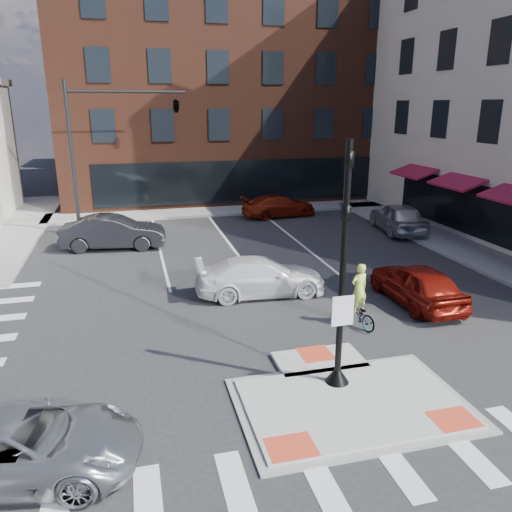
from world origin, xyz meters
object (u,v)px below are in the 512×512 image
object	(u,v)px
bg_car_red	(279,206)
cyclist	(358,305)
red_sedan	(417,284)
silver_suv	(16,445)
bg_car_dark	(113,232)
white_pickup	(260,276)
bg_car_silver	(398,217)

from	to	relation	value
bg_car_red	cyclist	xyz separation A→B (m)	(-2.25, -16.07, 0.02)
red_sedan	bg_car_red	distance (m)	14.87
silver_suv	bg_car_dark	xyz separation A→B (m)	(1.51, 15.73, 0.17)
white_pickup	bg_car_silver	bearing A→B (deg)	-50.71
white_pickup	bg_car_silver	world-z (taller)	bg_car_silver
silver_suv	white_pickup	size ratio (longest dim) A/B	0.97
bg_car_silver	cyclist	world-z (taller)	cyclist
bg_car_silver	silver_suv	bearing A→B (deg)	50.95
red_sedan	white_pickup	xyz separation A→B (m)	(-5.13, 2.22, -0.03)
bg_car_dark	silver_suv	bearing A→B (deg)	-178.81
bg_car_silver	bg_car_red	xyz separation A→B (m)	(-5.20, 5.39, -0.14)
bg_car_silver	white_pickup	bearing A→B (deg)	45.09
silver_suv	bg_car_red	distance (m)	23.60
cyclist	bg_car_dark	bearing A→B (deg)	-68.77
silver_suv	white_pickup	distance (m)	10.56
white_pickup	red_sedan	bearing A→B (deg)	-110.76
white_pickup	bg_car_dark	distance (m)	9.42
silver_suv	bg_car_dark	size ratio (longest dim) A/B	0.95
bg_car_silver	bg_car_red	bearing A→B (deg)	-37.59
white_pickup	bg_car_dark	world-z (taller)	bg_car_dark
silver_suv	red_sedan	size ratio (longest dim) A/B	1.09
silver_suv	bg_car_red	size ratio (longest dim) A/B	1.00
bg_car_dark	white_pickup	bearing A→B (deg)	-138.45
red_sedan	bg_car_silver	bearing A→B (deg)	-117.20
white_pickup	bg_car_red	xyz separation A→B (m)	(4.55, 12.64, -0.02)
bg_car_silver	cyclist	distance (m)	13.02
red_sedan	bg_car_dark	size ratio (longest dim) A/B	0.87
white_pickup	bg_car_red	size ratio (longest dim) A/B	1.02
white_pickup	bg_car_silver	xyz separation A→B (m)	(9.75, 7.25, 0.13)
white_pickup	cyclist	xyz separation A→B (m)	(2.30, -3.43, 0.00)
silver_suv	cyclist	bearing A→B (deg)	-54.42
bg_car_dark	bg_car_red	size ratio (longest dim) A/B	1.05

